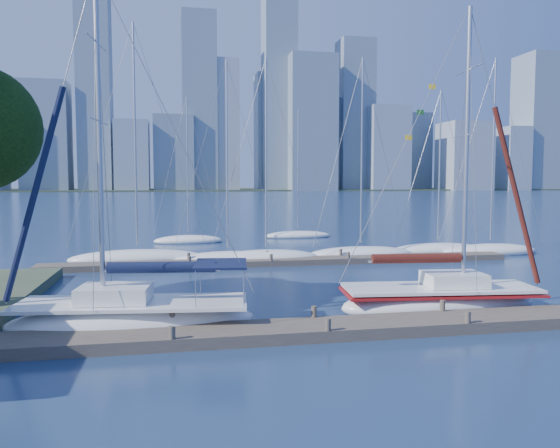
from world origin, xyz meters
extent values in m
plane|color=navy|center=(0.00, 0.00, 0.00)|extent=(700.00, 700.00, 0.00)
cube|color=#443B31|center=(0.00, 0.00, 0.20)|extent=(26.00, 2.00, 0.40)
cube|color=#443B31|center=(2.00, 16.00, 0.18)|extent=(30.00, 1.80, 0.36)
cube|color=#38472D|center=(0.00, 320.00, 0.00)|extent=(800.00, 100.00, 1.50)
ellipsoid|color=white|center=(-6.37, 1.92, 0.25)|extent=(8.96, 3.85, 1.52)
cube|color=white|center=(-6.37, 1.92, 0.96)|extent=(8.30, 3.55, 0.12)
cube|color=white|center=(-6.98, 1.99, 1.32)|extent=(2.64, 2.12, 0.56)
cylinder|color=silver|center=(-7.38, 2.04, 6.77)|extent=(0.18, 0.18, 11.51)
cylinder|color=silver|center=(-5.34, 1.79, 2.13)|extent=(4.10, 0.59, 0.10)
cylinder|color=#101936|center=(-5.34, 1.79, 2.23)|extent=(3.81, 0.85, 0.41)
cube|color=#101936|center=(-3.27, 1.55, 2.34)|extent=(2.10, 2.62, 0.08)
ellipsoid|color=white|center=(5.74, 2.56, 0.24)|extent=(8.62, 3.63, 1.47)
cube|color=white|center=(5.74, 2.56, 0.93)|extent=(7.98, 3.34, 0.12)
cube|color=white|center=(6.33, 2.50, 1.27)|extent=(2.53, 2.03, 0.54)
cylinder|color=silver|center=(6.71, 2.46, 6.57)|extent=(0.18, 0.18, 11.18)
cylinder|color=silver|center=(4.74, 2.67, 2.06)|extent=(3.95, 0.53, 0.10)
cylinder|color=#3E100D|center=(4.74, 2.67, 2.15)|extent=(3.67, 0.78, 0.39)
cube|color=maroon|center=(5.74, 2.56, 0.76)|extent=(8.17, 3.47, 0.10)
ellipsoid|color=white|center=(-7.24, 18.67, 0.23)|extent=(8.86, 2.67, 1.24)
cylinder|color=silver|center=(-7.24, 18.67, 8.23)|extent=(0.14, 0.14, 14.20)
ellipsoid|color=white|center=(-1.47, 17.44, 0.20)|extent=(7.12, 2.88, 1.09)
cylinder|color=silver|center=(-1.47, 17.44, 6.98)|extent=(0.12, 0.12, 11.98)
ellipsoid|color=white|center=(1.05, 17.27, 0.21)|extent=(7.34, 3.25, 1.18)
cylinder|color=silver|center=(1.05, 17.27, 7.11)|extent=(0.13, 0.13, 12.09)
ellipsoid|color=white|center=(7.76, 17.85, 0.21)|extent=(7.97, 4.30, 1.17)
cylinder|color=silver|center=(7.76, 17.85, 7.32)|extent=(0.13, 0.13, 12.51)
ellipsoid|color=white|center=(14.18, 19.12, 0.20)|extent=(7.53, 3.38, 1.11)
cylinder|color=silver|center=(14.18, 19.12, 6.43)|extent=(0.12, 0.12, 10.85)
ellipsoid|color=white|center=(17.59, 17.76, 0.21)|extent=(7.68, 4.20, 1.14)
cylinder|color=silver|center=(17.59, 17.76, 7.51)|extent=(0.12, 0.12, 12.94)
ellipsoid|color=white|center=(-3.68, 29.40, 0.18)|extent=(6.07, 2.79, 1.00)
cylinder|color=silver|center=(-3.68, 29.40, 6.65)|extent=(0.11, 0.11, 11.47)
ellipsoid|color=white|center=(6.56, 31.92, 0.17)|extent=(6.53, 4.11, 0.95)
cylinder|color=silver|center=(6.56, 31.92, 6.41)|extent=(0.10, 0.10, 11.10)
cube|color=slate|center=(-69.73, 287.50, 28.51)|extent=(23.87, 17.63, 57.03)
cube|color=#939FB1|center=(-47.55, 309.43, 17.49)|extent=(13.43, 17.61, 34.98)
cube|color=gray|center=(-25.94, 284.92, 18.72)|extent=(17.66, 19.81, 37.44)
cube|color=slate|center=(-4.22, 286.68, 20.44)|extent=(21.32, 16.86, 40.88)
cube|color=#939FB1|center=(21.35, 289.48, 36.13)|extent=(20.21, 14.99, 72.26)
cube|color=gray|center=(51.90, 304.67, 34.10)|extent=(16.28, 17.46, 68.20)
cube|color=slate|center=(70.99, 278.50, 37.14)|extent=(25.73, 18.95, 74.28)
cube|color=#939FB1|center=(91.42, 294.72, 26.64)|extent=(15.23, 17.11, 53.28)
cube|color=gray|center=(115.77, 279.60, 23.93)|extent=(22.64, 18.80, 47.86)
cube|color=slate|center=(147.05, 309.52, 24.04)|extent=(15.90, 17.52, 48.09)
cube|color=#939FB1|center=(164.09, 278.94, 19.88)|extent=(25.60, 23.94, 39.76)
cube|color=gray|center=(194.50, 279.05, 18.73)|extent=(14.84, 21.38, 37.45)
cube|color=slate|center=(213.93, 282.23, 40.83)|extent=(21.74, 23.60, 81.65)
cube|color=#939FB1|center=(241.25, 301.60, 41.10)|extent=(15.64, 17.08, 82.21)
cube|color=slate|center=(-45.00, 290.00, 61.36)|extent=(17.04, 18.00, 122.72)
cube|color=slate|center=(10.00, 290.00, 48.42)|extent=(18.76, 18.00, 96.84)
cube|color=slate|center=(55.00, 290.00, 58.43)|extent=(17.93, 18.00, 116.86)
cube|color=slate|center=(100.00, 290.00, 43.32)|extent=(19.57, 18.00, 86.63)
camera|label=1|loc=(-4.91, -17.78, 5.27)|focal=35.00mm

